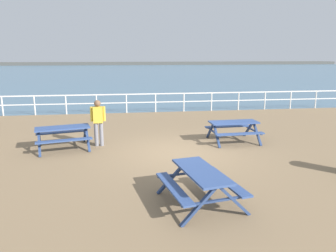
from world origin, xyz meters
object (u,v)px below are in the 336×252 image
Objects in this scene: picnic_table_mid_centre at (201,179)px; visitor at (98,120)px; picnic_table_near_right at (234,126)px; picnic_table_near_left at (63,132)px.

visitor is (-2.51, 4.98, 0.36)m from picnic_table_mid_centre.
picnic_table_mid_centre is 1.23× the size of visitor.
visitor is (-4.97, 0.13, 0.36)m from picnic_table_near_right.
picnic_table_near_left is 6.17m from picnic_table_near_right.
picnic_table_mid_centre is at bearing 24.03° from visitor.
picnic_table_near_right is at bearing 85.75° from visitor.
picnic_table_near_right is at bearing -37.08° from picnic_table_mid_centre.
visitor is at bearing 176.36° from picnic_table_near_right.
visitor reaches higher than picnic_table_near_right.
picnic_table_mid_centre is (3.71, -4.79, 0.00)m from picnic_table_near_left.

